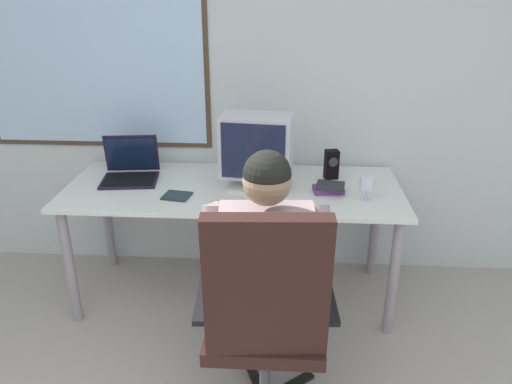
% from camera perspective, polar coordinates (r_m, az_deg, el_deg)
% --- Properties ---
extents(wall_rear, '(5.79, 0.08, 2.50)m').
position_cam_1_polar(wall_rear, '(3.07, -4.48, 13.00)').
color(wall_rear, silver).
rests_on(wall_rear, ground).
extents(desk, '(1.89, 0.75, 0.72)m').
position_cam_1_polar(desk, '(2.82, -2.63, -0.90)').
color(desk, gray).
rests_on(desk, ground).
extents(office_chair, '(0.59, 0.56, 1.07)m').
position_cam_1_polar(office_chair, '(2.00, 1.16, -13.62)').
color(office_chair, black).
rests_on(office_chair, ground).
extents(person_seated, '(0.55, 0.80, 1.21)m').
position_cam_1_polar(person_seated, '(2.21, 1.14, -8.42)').
color(person_seated, '#394069').
rests_on(person_seated, ground).
extents(crt_monitor, '(0.40, 0.26, 0.42)m').
position_cam_1_polar(crt_monitor, '(2.69, 0.07, 5.17)').
color(crt_monitor, beige).
rests_on(crt_monitor, desk).
extents(laptop, '(0.35, 0.32, 0.24)m').
position_cam_1_polar(laptop, '(2.98, -14.33, 2.74)').
color(laptop, black).
rests_on(laptop, desk).
extents(wine_glass, '(0.08, 0.08, 0.14)m').
position_cam_1_polar(wine_glass, '(2.63, 12.71, 0.88)').
color(wine_glass, silver).
rests_on(wine_glass, desk).
extents(desk_speaker, '(0.09, 0.08, 0.17)m').
position_cam_1_polar(desk_speaker, '(2.91, 8.74, 3.18)').
color(desk_speaker, black).
rests_on(desk_speaker, desk).
extents(book_stack, '(0.18, 0.14, 0.05)m').
position_cam_1_polar(book_stack, '(2.73, 8.47, 0.46)').
color(book_stack, '#61317B').
rests_on(book_stack, desk).
extents(cd_case, '(0.16, 0.15, 0.01)m').
position_cam_1_polar(cd_case, '(2.69, -9.15, -0.44)').
color(cd_case, '#1E2C30').
rests_on(cd_case, desk).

